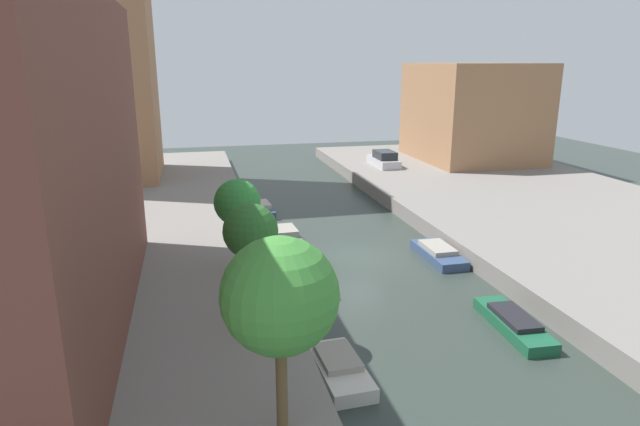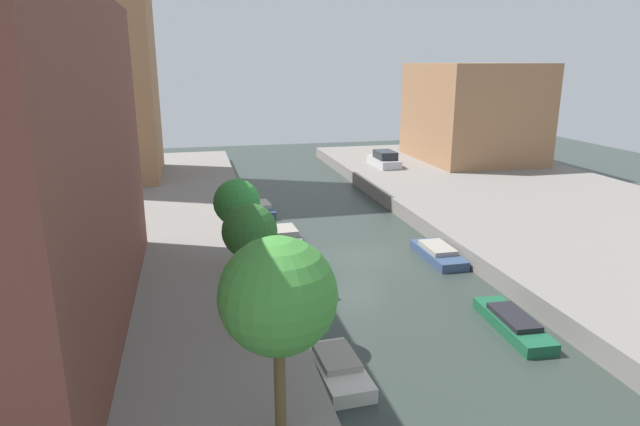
% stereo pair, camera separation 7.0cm
% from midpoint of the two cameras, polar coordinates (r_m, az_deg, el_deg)
% --- Properties ---
extents(ground_plane, '(84.00, 84.00, 0.00)m').
position_cam_midpoint_polar(ground_plane, '(29.59, 3.95, -4.64)').
color(ground_plane, '#2D3833').
extents(quay_left, '(20.00, 64.00, 1.00)m').
position_cam_midpoint_polar(quay_left, '(28.96, -25.84, -5.64)').
color(quay_left, gray).
rests_on(quay_left, ground_plane).
extents(quay_right, '(20.00, 64.00, 1.00)m').
position_cam_midpoint_polar(quay_right, '(36.63, 27.00, -1.52)').
color(quay_right, gray).
rests_on(quay_right, ground_plane).
extents(apartment_tower_far, '(10.00, 9.44, 25.08)m').
position_cam_midpoint_polar(apartment_tower_far, '(47.72, -23.82, 18.36)').
color(apartment_tower_far, '#9E704C').
rests_on(apartment_tower_far, quay_left).
extents(low_block_right, '(10.00, 11.91, 9.07)m').
position_cam_midpoint_polar(low_block_right, '(54.86, 15.67, 10.16)').
color(low_block_right, '#9E704C').
rests_on(low_block_right, quay_right).
extents(street_tree_0, '(2.90, 2.90, 5.28)m').
position_cam_midpoint_polar(street_tree_0, '(13.16, -4.39, -8.74)').
color(street_tree_0, brown).
rests_on(street_tree_0, quay_left).
extents(street_tree_1, '(1.96, 1.96, 4.48)m').
position_cam_midpoint_polar(street_tree_1, '(19.22, -7.40, -2.10)').
color(street_tree_1, brown).
rests_on(street_tree_1, quay_left).
extents(street_tree_2, '(2.09, 2.09, 4.21)m').
position_cam_midpoint_polar(street_tree_2, '(24.50, -8.76, 0.99)').
color(street_tree_2, brown).
rests_on(street_tree_2, quay_left).
extents(parked_car, '(1.78, 4.56, 1.42)m').
position_cam_midpoint_polar(parked_car, '(50.09, 6.68, 5.59)').
color(parked_car, '#B7B7BC').
rests_on(parked_car, quay_right).
extents(moored_boat_left_1, '(1.61, 3.50, 0.72)m').
position_cam_midpoint_polar(moored_boat_left_1, '(18.93, 1.96, -15.98)').
color(moored_boat_left_1, beige).
rests_on(moored_boat_left_1, ground_plane).
extents(moored_boat_left_2, '(1.61, 4.57, 0.70)m').
position_cam_midpoint_polar(moored_boat_left_2, '(26.12, -1.85, -6.60)').
color(moored_boat_left_2, '#33476B').
rests_on(moored_boat_left_2, ground_plane).
extents(moored_boat_left_3, '(1.78, 3.48, 0.86)m').
position_cam_midpoint_polar(moored_boat_left_3, '(32.11, -3.92, -2.31)').
color(moored_boat_left_3, '#4C5156').
rests_on(moored_boat_left_3, ground_plane).
extents(moored_boat_left_4, '(1.52, 3.50, 0.85)m').
position_cam_midpoint_polar(moored_boat_left_4, '(37.69, -6.21, 0.36)').
color(moored_boat_left_4, '#33476B').
rests_on(moored_boat_left_4, ground_plane).
extents(moored_boat_right_1, '(1.54, 4.44, 0.67)m').
position_cam_midpoint_polar(moored_boat_right_1, '(23.10, 19.56, -10.82)').
color(moored_boat_right_1, '#195638').
rests_on(moored_boat_right_1, ground_plane).
extents(moored_boat_right_2, '(1.53, 4.17, 0.71)m').
position_cam_midpoint_polar(moored_boat_right_2, '(29.88, 12.24, -4.14)').
color(moored_boat_right_2, '#33476B').
rests_on(moored_boat_right_2, ground_plane).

